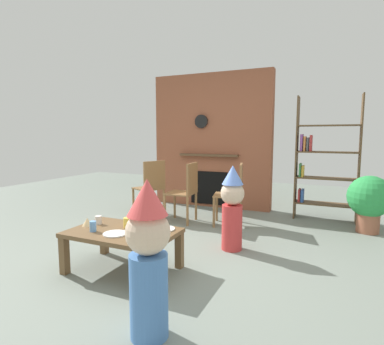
# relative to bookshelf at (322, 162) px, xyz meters

# --- Properties ---
(ground_plane) EXTENTS (12.00, 12.00, 0.00)m
(ground_plane) POSITION_rel_bookshelf_xyz_m (-1.43, -2.40, -0.90)
(ground_plane) COLOR gray
(brick_fireplace_feature) EXTENTS (2.20, 0.28, 2.40)m
(brick_fireplace_feature) POSITION_rel_bookshelf_xyz_m (-1.88, 0.20, 0.29)
(brick_fireplace_feature) COLOR #935138
(brick_fireplace_feature) RESTS_ON ground_plane
(bookshelf) EXTENTS (0.90, 0.28, 1.90)m
(bookshelf) POSITION_rel_bookshelf_xyz_m (0.00, 0.00, 0.00)
(bookshelf) COLOR brown
(bookshelf) RESTS_ON ground_plane
(coffee_table) EXTENTS (1.02, 0.66, 0.40)m
(coffee_table) POSITION_rel_bookshelf_xyz_m (-1.66, -2.79, -0.56)
(coffee_table) COLOR brown
(coffee_table) RESTS_ON ground_plane
(paper_cup_near_left) EXTENTS (0.06, 0.06, 0.10)m
(paper_cup_near_left) POSITION_rel_bookshelf_xyz_m (-1.90, -2.93, -0.45)
(paper_cup_near_left) COLOR #669EE0
(paper_cup_near_left) RESTS_ON coffee_table
(paper_cup_near_right) EXTENTS (0.08, 0.08, 0.10)m
(paper_cup_near_right) POSITION_rel_bookshelf_xyz_m (-1.68, -2.69, -0.45)
(paper_cup_near_right) COLOR #F2CC4C
(paper_cup_near_right) RESTS_ON coffee_table
(paper_cup_center) EXTENTS (0.06, 0.06, 0.09)m
(paper_cup_center) POSITION_rel_bookshelf_xyz_m (-2.02, -2.71, -0.46)
(paper_cup_center) COLOR silver
(paper_cup_center) RESTS_ON coffee_table
(paper_cup_far_left) EXTENTS (0.07, 0.07, 0.10)m
(paper_cup_far_left) POSITION_rel_bookshelf_xyz_m (-1.65, -2.56, -0.45)
(paper_cup_far_left) COLOR #F2CC4C
(paper_cup_far_left) RESTS_ON coffee_table
(paper_plate_front) EXTENTS (0.22, 0.22, 0.01)m
(paper_plate_front) POSITION_rel_bookshelf_xyz_m (-1.65, -2.92, -0.50)
(paper_plate_front) COLOR white
(paper_plate_front) RESTS_ON coffee_table
(paper_plate_rear) EXTENTS (0.21, 0.21, 0.01)m
(paper_plate_rear) POSITION_rel_bookshelf_xyz_m (-1.31, -2.60, -0.50)
(paper_plate_rear) COLOR white
(paper_plate_rear) RESTS_ON coffee_table
(birthday_cake_slice) EXTENTS (0.10, 0.10, 0.08)m
(birthday_cake_slice) POSITION_rel_bookshelf_xyz_m (-2.08, -2.80, -0.46)
(birthday_cake_slice) COLOR #EAC68C
(birthday_cake_slice) RESTS_ON coffee_table
(table_fork) EXTENTS (0.15, 0.04, 0.01)m
(table_fork) POSITION_rel_bookshelf_xyz_m (-1.30, -2.83, -0.50)
(table_fork) COLOR silver
(table_fork) RESTS_ON coffee_table
(child_with_cone_hat) EXTENTS (0.29, 0.29, 1.04)m
(child_with_cone_hat) POSITION_rel_bookshelf_xyz_m (-0.90, -3.55, -0.35)
(child_with_cone_hat) COLOR #4C7FC6
(child_with_cone_hat) RESTS_ON ground_plane
(child_in_pink) EXTENTS (0.27, 0.27, 0.97)m
(child_in_pink) POSITION_rel_bookshelf_xyz_m (-0.87, -1.81, -0.39)
(child_in_pink) COLOR #D13838
(child_in_pink) RESTS_ON ground_plane
(dining_chair_left) EXTENTS (0.53, 0.53, 0.90)m
(dining_chair_left) POSITION_rel_bookshelf_xyz_m (-2.51, -0.88, -0.39)
(dining_chair_left) COLOR olive
(dining_chair_left) RESTS_ON ground_plane
(dining_chair_middle) EXTENTS (0.42, 0.42, 0.90)m
(dining_chair_middle) POSITION_rel_bookshelf_xyz_m (-1.82, -1.00, -0.39)
(dining_chair_middle) COLOR olive
(dining_chair_middle) RESTS_ON ground_plane
(dining_chair_right) EXTENTS (0.48, 0.48, 0.90)m
(dining_chair_right) POSITION_rel_bookshelf_xyz_m (-1.13, -0.85, -0.39)
(dining_chair_right) COLOR olive
(dining_chair_right) RESTS_ON ground_plane
(potted_plant_tall) EXTENTS (0.56, 0.56, 0.77)m
(potted_plant_tall) POSITION_rel_bookshelf_xyz_m (0.62, -0.45, -0.45)
(potted_plant_tall) COLOR #9E5B42
(potted_plant_tall) RESTS_ON ground_plane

